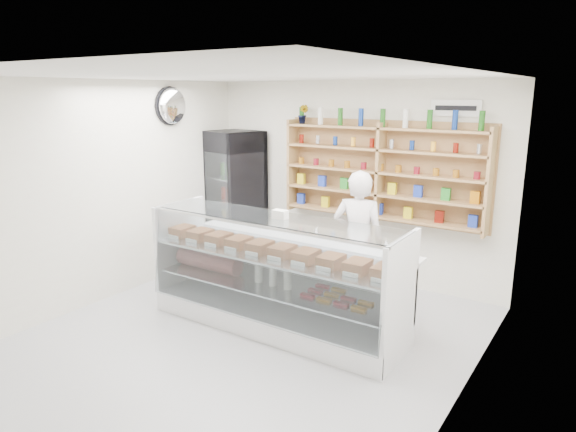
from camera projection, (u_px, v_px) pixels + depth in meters
The scene contains 8 objects.
room at pixel (243, 216), 5.29m from camera, with size 5.00×5.00×5.00m.
display_counter at pixel (276, 297), 5.88m from camera, with size 3.01×0.90×1.31m.
shop_worker at pixel (358, 241), 6.26m from camera, with size 0.64×0.42×1.74m, color silver.
drinks_cooler at pixel (235, 197), 8.09m from camera, with size 0.89×0.88×2.06m.
wall_shelving at pixel (380, 172), 6.87m from camera, with size 2.84×0.28×1.33m.
potted_plant at pixel (303, 114), 7.35m from camera, with size 0.15×0.12×0.27m, color #1E6626.
security_mirror at pixel (173, 106), 7.17m from camera, with size 0.15×0.50×0.50m, color silver.
wall_sign at pixel (456, 108), 6.29m from camera, with size 0.62×0.03×0.20m, color white.
Camera 1 is at (3.22, -4.03, 2.65)m, focal length 32.00 mm.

